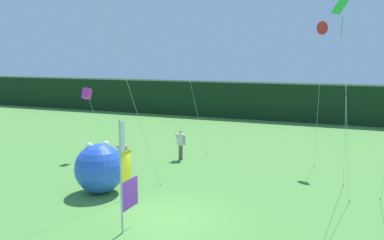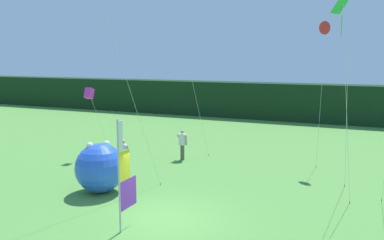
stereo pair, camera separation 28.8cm
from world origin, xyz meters
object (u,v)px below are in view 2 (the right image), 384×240
person_mid_field (182,144)px  inflatable_balloon (100,168)px  banner_flag (124,177)px  kite_green_diamond_5 (343,13)px  person_near_banner (124,157)px  kite_magenta_box_6 (89,94)px  kite_red_delta_2 (326,28)px

person_mid_field → inflatable_balloon: inflatable_balloon is taller
banner_flag → kite_green_diamond_5: (6.11, 3.96, 5.26)m
person_mid_field → kite_green_diamond_5: 11.42m
person_near_banner → kite_green_diamond_5: kite_green_diamond_5 is taller
inflatable_balloon → kite_green_diamond_5: bearing=7.7°
person_mid_field → kite_green_diamond_5: (8.20, -5.03, 6.14)m
kite_magenta_box_6 → person_mid_field: bearing=15.2°
kite_green_diamond_5 → person_near_banner: bearing=174.0°
person_mid_field → kite_green_diamond_5: bearing=-31.5°
person_near_banner → kite_green_diamond_5: (9.36, -0.98, 6.06)m
kite_red_delta_2 → kite_magenta_box_6: size_ratio=1.89×
banner_flag → kite_magenta_box_6: bearing=133.2°
person_mid_field → person_near_banner: bearing=-105.9°
banner_flag → kite_red_delta_2: bearing=66.6°
person_mid_field → kite_red_delta_2: 9.59m
inflatable_balloon → kite_red_delta_2: 13.08m
person_near_banner → person_mid_field: 4.21m
banner_flag → inflatable_balloon: bearing=137.3°
person_near_banner → kite_red_delta_2: (8.14, 6.38, 6.06)m
banner_flag → inflatable_balloon: size_ratio=1.73×
kite_red_delta_2 → kite_magenta_box_6: bearing=-162.9°
person_near_banner → kite_red_delta_2: bearing=38.1°
kite_red_delta_2 → inflatable_balloon: bearing=-132.4°
banner_flag → person_near_banner: bearing=123.3°
banner_flag → kite_magenta_box_6: size_ratio=0.94×
kite_red_delta_2 → kite_green_diamond_5: size_ratio=0.95×
person_near_banner → person_mid_field: bearing=74.1°
kite_red_delta_2 → kite_magenta_box_6: 13.06m
person_near_banner → banner_flag: bearing=-56.7°
kite_magenta_box_6 → kite_red_delta_2: bearing=17.1°
inflatable_balloon → kite_green_diamond_5: 10.93m
inflatable_balloon → kite_green_diamond_5: kite_green_diamond_5 is taller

